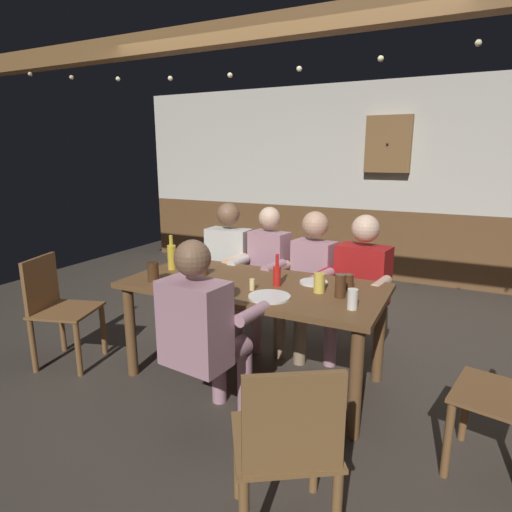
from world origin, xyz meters
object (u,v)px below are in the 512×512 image
at_px(pint_glass_0, 348,282).
at_px(person_1, 264,270).
at_px(wall_dart_cabinet, 388,144).
at_px(dining_table, 253,296).
at_px(pint_glass_2, 319,283).
at_px(pint_glass_3, 340,286).
at_px(pint_glass_6, 203,268).
at_px(person_3, 360,280).
at_px(plate_1, 314,282).
at_px(pint_glass_5, 187,253).
at_px(chair_empty_near_left, 287,447).
at_px(person_0, 225,263).
at_px(person_2, 309,275).
at_px(bottle_1, 172,256).
at_px(condiment_caddy, 209,283).
at_px(bottle_0, 277,275).
at_px(chair_empty_far_end, 57,307).
at_px(plate_0, 269,297).
at_px(table_candle, 252,285).
at_px(pint_glass_1, 153,272).
at_px(pint_glass_4, 353,299).
at_px(person_4, 203,327).

bearing_deg(pint_glass_0, person_1, 150.18).
bearing_deg(wall_dart_cabinet, dining_table, -97.12).
xyz_separation_m(pint_glass_2, pint_glass_3, (0.15, -0.04, 0.01)).
height_order(pint_glass_2, pint_glass_6, pint_glass_2).
xyz_separation_m(person_3, wall_dart_cabinet, (-0.24, 2.37, 1.12)).
distance_m(person_1, plate_1, 0.79).
bearing_deg(pint_glass_5, person_3, 14.07).
xyz_separation_m(chair_empty_near_left, pint_glass_6, (-1.21, 1.25, 0.33)).
relative_size(person_0, pint_glass_2, 9.22).
relative_size(person_0, person_2, 1.03).
height_order(dining_table, bottle_1, bottle_1).
bearing_deg(pint_glass_2, condiment_caddy, -163.22).
relative_size(condiment_caddy, bottle_0, 0.61).
relative_size(person_3, condiment_caddy, 8.56).
height_order(bottle_1, pint_glass_5, bottle_1).
xyz_separation_m(chair_empty_far_end, plate_1, (1.92, 0.66, 0.28)).
distance_m(condiment_caddy, plate_0, 0.49).
height_order(chair_empty_far_end, table_candle, chair_empty_far_end).
height_order(person_0, pint_glass_1, person_0).
height_order(plate_1, bottle_1, bottle_1).
xyz_separation_m(plate_1, pint_glass_6, (-0.85, -0.16, 0.05)).
bearing_deg(pint_glass_5, person_2, 18.52).
relative_size(person_2, chair_empty_far_end, 1.36).
bearing_deg(pint_glass_5, plate_0, -28.45).
bearing_deg(person_3, bottle_1, 33.30).
height_order(person_1, plate_0, person_1).
bearing_deg(chair_empty_near_left, table_candle, 91.03).
xyz_separation_m(person_3, bottle_1, (-1.39, -0.63, 0.19)).
distance_m(bottle_0, pint_glass_6, 0.63).
relative_size(person_1, person_3, 1.01).
bearing_deg(wall_dart_cabinet, table_candle, -95.62).
bearing_deg(pint_glass_4, pint_glass_0, 107.59).
relative_size(plate_0, wall_dart_cabinet, 0.40).
distance_m(plate_1, bottle_1, 1.17).
height_order(dining_table, pint_glass_0, pint_glass_0).
height_order(chair_empty_far_end, condiment_caddy, chair_empty_far_end).
xyz_separation_m(plate_0, bottle_1, (-1.00, 0.30, 0.10)).
distance_m(dining_table, pint_glass_0, 0.69).
distance_m(plate_1, pint_glass_2, 0.22).
bearing_deg(person_3, dining_table, 56.49).
height_order(pint_glass_2, pint_glass_3, pint_glass_3).
distance_m(plate_0, pint_glass_5, 1.20).
bearing_deg(person_2, chair_empty_near_left, 117.27).
bearing_deg(pint_glass_5, person_0, 62.68).
height_order(plate_1, pint_glass_4, pint_glass_4).
bearing_deg(person_2, wall_dart_cabinet, -84.05).
height_order(person_0, person_4, person_0).
height_order(plate_1, pint_glass_1, pint_glass_1).
xyz_separation_m(person_1, person_4, (0.23, -1.35, 0.01)).
bearing_deg(person_1, pint_glass_4, 147.41).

